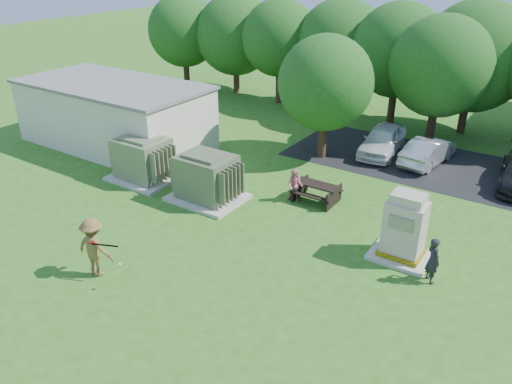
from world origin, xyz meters
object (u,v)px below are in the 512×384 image
Objects in this scene: transformer_right at (207,178)px; picnic_table at (317,190)px; batter at (95,247)px; car_silver_a at (428,151)px; transformer_left at (143,159)px; person_at_picnic at (295,186)px; person_by_generator at (433,260)px; car_white at (383,140)px; generator_cabinet at (404,231)px.

transformer_right is 4.61m from picnic_table.
transformer_right reaches higher than picnic_table.
batter reaches higher than car_silver_a.
transformer_left is 2.09× the size of person_at_picnic.
person_at_picnic is at bearing 22.88° from person_by_generator.
person_at_picnic is at bearing 30.77° from transformer_right.
batter reaches higher than car_white.
generator_cabinet reaches higher than transformer_right.
batter is (-7.90, -6.41, -0.05)m from generator_cabinet.
person_at_picnic is 7.95m from car_silver_a.
transformer_left reaches higher than person_at_picnic.
car_silver_a is at bearing 68.33° from picnic_table.
person_by_generator reaches higher than car_silver_a.
batter is (4.11, -6.20, 0.05)m from transformer_left.
person_by_generator is at bearing -155.97° from batter.
person_by_generator is at bearing -28.10° from picnic_table.
generator_cabinet is 0.63× the size of car_silver_a.
picnic_table is 1.28× the size of person_at_picnic.
generator_cabinet is 9.05m from car_silver_a.
person_at_picnic reaches higher than picnic_table.
transformer_left is at bearing 180.00° from transformer_right.
car_silver_a is (3.39, 7.19, -0.08)m from person_at_picnic.
generator_cabinet is 5.42m from person_at_picnic.
batter is at bearing -86.26° from transformer_right.
batter is 10.71m from person_by_generator.
transformer_right is 6.21m from batter.
person_by_generator is at bearing -33.21° from generator_cabinet.
transformer_right is 1.47× the size of batter.
picnic_table is 9.31m from batter.
car_silver_a is at bearing -119.41° from batter.
transformer_right is at bearing 0.00° from transformer_left.
batter reaches higher than person_at_picnic.
batter is 8.54m from person_at_picnic.
batter is 15.78m from car_white.
car_silver_a is (-1.76, 8.86, -0.43)m from generator_cabinet.
car_silver_a is (2.65, 6.66, 0.15)m from picnic_table.
generator_cabinet reaches higher than transformer_left.
transformer_right is 11.19m from car_silver_a.
generator_cabinet is at bearing 1.00° from transformer_left.
generator_cabinet is 1.50m from person_by_generator.
car_white is at bearing 65.22° from transformer_right.
transformer_right is at bearing -160.67° from person_at_picnic.
generator_cabinet reaches higher than batter.
transformer_right is 2.09× the size of person_at_picnic.
person_at_picnic is (2.75, 8.08, -0.30)m from batter.
car_white is at bearing 70.28° from person_at_picnic.
batter reaches higher than person_by_generator.
transformer_right is 0.77× the size of car_silver_a.
person_at_picnic is at bearing 162.03° from generator_cabinet.
generator_cabinet is at bearing 10.88° from person_by_generator.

